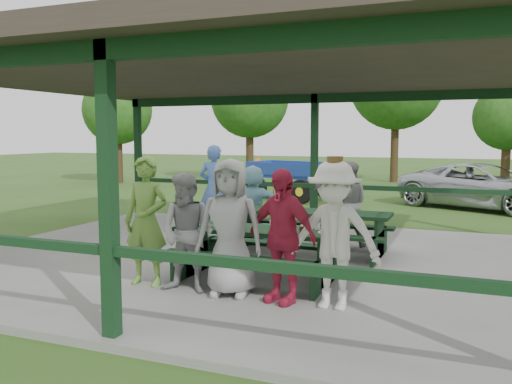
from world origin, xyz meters
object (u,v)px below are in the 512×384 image
at_px(contestant_grey_left, 188,233).
at_px(spectator_blue, 214,188).
at_px(picnic_table_far, 308,226).
at_px(spectator_grey, 348,204).
at_px(farm_trailer, 292,180).
at_px(contestant_white_fedora, 334,235).
at_px(spectator_lblue, 253,202).
at_px(contestant_red, 282,236).
at_px(contestant_grey_mid, 230,228).
at_px(picnic_table_near, 258,248).
at_px(pickup_truck, 484,186).
at_px(contestant_green, 146,221).

distance_m(contestant_grey_left, spectator_blue, 4.72).
xyz_separation_m(picnic_table_far, spectator_grey, (0.51, 0.88, 0.31)).
height_order(spectator_blue, farm_trailer, spectator_blue).
distance_m(contestant_white_fedora, spectator_lblue, 4.40).
distance_m(spectator_lblue, farm_trailer, 7.67).
bearing_deg(farm_trailer, spectator_lblue, -59.73).
xyz_separation_m(contestant_red, farm_trailer, (-3.50, 11.10, -0.26)).
xyz_separation_m(contestant_red, spectator_grey, (0.01, 3.74, -0.04)).
distance_m(picnic_table_far, contestant_red, 2.92).
relative_size(picnic_table_far, contestant_grey_mid, 1.60).
xyz_separation_m(picnic_table_near, pickup_truck, (3.14, 10.13, 0.10)).
xyz_separation_m(contestant_green, spectator_blue, (-1.06, 4.26, 0.04)).
height_order(contestant_red, pickup_truck, contestant_red).
distance_m(contestant_red, contestant_white_fedora, 0.66).
height_order(contestant_green, contestant_grey_mid, contestant_green).
bearing_deg(contestant_red, spectator_blue, 142.79).
bearing_deg(contestant_green, picnic_table_far, 59.52).
xyz_separation_m(picnic_table_near, contestant_grey_mid, (-0.05, -0.83, 0.42)).
xyz_separation_m(contestant_white_fedora, spectator_blue, (-3.71, 4.32, 0.04)).
bearing_deg(pickup_truck, picnic_table_far, -174.55).
xyz_separation_m(contestant_grey_mid, contestant_white_fedora, (1.37, -0.03, -0.00)).
height_order(picnic_table_near, contestant_white_fedora, contestant_white_fedora).
height_order(contestant_grey_left, contestant_red, contestant_red).
bearing_deg(farm_trailer, contestant_grey_left, -60.93).
bearing_deg(contestant_grey_mid, spectator_lblue, 98.37).
xyz_separation_m(picnic_table_near, contestant_green, (-1.34, -0.80, 0.43)).
bearing_deg(spectator_grey, contestant_white_fedora, 89.60).
height_order(contestant_green, spectator_grey, contestant_green).
bearing_deg(spectator_grey, pickup_truck, -119.08).
distance_m(contestant_grey_left, spectator_grey, 4.01).
height_order(contestant_grey_mid, contestant_white_fedora, contestant_white_fedora).
relative_size(picnic_table_near, picnic_table_far, 0.83).
xyz_separation_m(pickup_truck, farm_trailer, (-5.98, 0.12, 0.01)).
xyz_separation_m(picnic_table_far, contestant_grey_mid, (-0.21, -2.83, 0.41)).
xyz_separation_m(contestant_red, pickup_truck, (2.48, 10.98, -0.27)).
height_order(picnic_table_far, contestant_white_fedora, contestant_white_fedora).
bearing_deg(contestant_green, pickup_truck, 65.35).
bearing_deg(contestant_red, spectator_lblue, 134.62).
height_order(contestant_red, spectator_lblue, contestant_red).
distance_m(contestant_green, pickup_truck, 11.81).
xyz_separation_m(contestant_grey_left, spectator_lblue, (-0.57, 3.67, -0.05)).
distance_m(picnic_table_near, contestant_grey_left, 1.16).
height_order(contestant_grey_left, spectator_blue, spectator_blue).
distance_m(spectator_lblue, pickup_truck, 8.55).
distance_m(spectator_blue, farm_trailer, 6.81).
height_order(picnic_table_near, pickup_truck, pickup_truck).
xyz_separation_m(contestant_grey_left, farm_trailer, (-2.22, 11.16, -0.22)).
relative_size(picnic_table_far, spectator_grey, 1.80).
relative_size(spectator_blue, pickup_truck, 0.39).
distance_m(picnic_table_near, contestant_red, 1.14).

